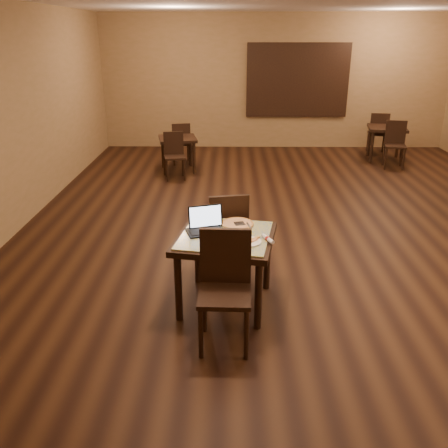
{
  "coord_description": "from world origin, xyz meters",
  "views": [
    {
      "loc": [
        -1.04,
        -6.36,
        2.59
      ],
      "look_at": [
        -1.1,
        -2.08,
        0.85
      ],
      "focal_mm": 38.0,
      "sensor_mm": 36.0,
      "label": 1
    }
  ],
  "objects_px": {
    "tiled_table": "(225,244)",
    "laptop": "(205,225)",
    "chair_main_near": "(225,282)",
    "other_table_a": "(387,133)",
    "other_table_a_chair_far": "(378,131)",
    "other_table_a_chair_near": "(395,141)",
    "other_table_b": "(178,143)",
    "pizza_pan": "(237,225)",
    "chair_main_far": "(227,230)",
    "other_table_b_chair_near": "(174,152)",
    "other_table_b_chair_far": "(181,141)"
  },
  "relations": [
    {
      "from": "laptop",
      "to": "other_table_b",
      "type": "distance_m",
      "value": 4.97
    },
    {
      "from": "other_table_a",
      "to": "other_table_b",
      "type": "distance_m",
      "value": 4.45
    },
    {
      "from": "pizza_pan",
      "to": "other_table_a_chair_near",
      "type": "bearing_deg",
      "value": 57.38
    },
    {
      "from": "tiled_table",
      "to": "other_table_b",
      "type": "xyz_separation_m",
      "value": [
        -0.99,
        5.01,
        -0.11
      ]
    },
    {
      "from": "chair_main_far",
      "to": "pizza_pan",
      "type": "bearing_deg",
      "value": 95.28
    },
    {
      "from": "laptop",
      "to": "other_table_b",
      "type": "height_order",
      "value": "laptop"
    },
    {
      "from": "other_table_a_chair_near",
      "to": "other_table_a_chair_far",
      "type": "bearing_deg",
      "value": 101.78
    },
    {
      "from": "chair_main_near",
      "to": "other_table_a_chair_near",
      "type": "distance_m",
      "value": 6.85
    },
    {
      "from": "other_table_a_chair_far",
      "to": "tiled_table",
      "type": "bearing_deg",
      "value": 72.67
    },
    {
      "from": "tiled_table",
      "to": "pizza_pan",
      "type": "distance_m",
      "value": 0.29
    },
    {
      "from": "tiled_table",
      "to": "chair_main_near",
      "type": "xyz_separation_m",
      "value": [
        0.0,
        -0.61,
        -0.08
      ]
    },
    {
      "from": "other_table_a",
      "to": "other_table_b_chair_near",
      "type": "xyz_separation_m",
      "value": [
        -4.38,
        -1.38,
        -0.11
      ]
    },
    {
      "from": "other_table_a_chair_far",
      "to": "other_table_b_chair_near",
      "type": "xyz_separation_m",
      "value": [
        -4.37,
        -1.93,
        -0.04
      ]
    },
    {
      "from": "other_table_a_chair_near",
      "to": "other_table_b",
      "type": "xyz_separation_m",
      "value": [
        -4.38,
        -0.34,
        0.03
      ]
    },
    {
      "from": "chair_main_near",
      "to": "pizza_pan",
      "type": "height_order",
      "value": "chair_main_near"
    },
    {
      "from": "pizza_pan",
      "to": "other_table_a_chair_near",
      "type": "xyz_separation_m",
      "value": [
        3.27,
        5.11,
        -0.24
      ]
    },
    {
      "from": "other_table_a_chair_near",
      "to": "other_table_b_chair_far",
      "type": "distance_m",
      "value": 4.37
    },
    {
      "from": "tiled_table",
      "to": "other_table_b_chair_far",
      "type": "height_order",
      "value": "other_table_b_chair_far"
    },
    {
      "from": "tiled_table",
      "to": "pizza_pan",
      "type": "relative_size",
      "value": 3.27
    },
    {
      "from": "other_table_a_chair_near",
      "to": "other_table_b_chair_near",
      "type": "xyz_separation_m",
      "value": [
        -4.39,
        -0.84,
        -0.04
      ]
    },
    {
      "from": "chair_main_far",
      "to": "other_table_a_chair_far",
      "type": "height_order",
      "value": "chair_main_far"
    },
    {
      "from": "tiled_table",
      "to": "other_table_b",
      "type": "bearing_deg",
      "value": 111.38
    },
    {
      "from": "other_table_b_chair_far",
      "to": "other_table_b_chair_near",
      "type": "bearing_deg",
      "value": 77.29
    },
    {
      "from": "pizza_pan",
      "to": "other_table_b",
      "type": "relative_size",
      "value": 0.39
    },
    {
      "from": "laptop",
      "to": "other_table_a",
      "type": "bearing_deg",
      "value": 40.97
    },
    {
      "from": "other_table_a",
      "to": "other_table_b",
      "type": "bearing_deg",
      "value": -158.34
    },
    {
      "from": "other_table_a_chair_near",
      "to": "other_table_b",
      "type": "height_order",
      "value": "other_table_a_chair_near"
    },
    {
      "from": "chair_main_near",
      "to": "chair_main_far",
      "type": "xyz_separation_m",
      "value": [
        0.01,
        1.22,
        -0.03
      ]
    },
    {
      "from": "tiled_table",
      "to": "other_table_a_chair_near",
      "type": "xyz_separation_m",
      "value": [
        3.39,
        5.35,
        -0.13
      ]
    },
    {
      "from": "chair_main_near",
      "to": "chair_main_far",
      "type": "relative_size",
      "value": 1.04
    },
    {
      "from": "other_table_b",
      "to": "chair_main_near",
      "type": "bearing_deg",
      "value": -91.03
    },
    {
      "from": "tiled_table",
      "to": "other_table_b_chair_near",
      "type": "distance_m",
      "value": 4.62
    },
    {
      "from": "chair_main_far",
      "to": "other_table_a_chair_near",
      "type": "relative_size",
      "value": 1.06
    },
    {
      "from": "pizza_pan",
      "to": "other_table_a_chair_near",
      "type": "distance_m",
      "value": 6.07
    },
    {
      "from": "other_table_b",
      "to": "other_table_b_chair_near",
      "type": "xyz_separation_m",
      "value": [
        -0.01,
        -0.5,
        -0.07
      ]
    },
    {
      "from": "other_table_a",
      "to": "laptop",
      "type": "bearing_deg",
      "value": -111.46
    },
    {
      "from": "other_table_b",
      "to": "laptop",
      "type": "bearing_deg",
      "value": -91.89
    },
    {
      "from": "pizza_pan",
      "to": "other_table_a",
      "type": "distance_m",
      "value": 6.52
    },
    {
      "from": "other_table_a",
      "to": "other_table_b_chair_far",
      "type": "distance_m",
      "value": 4.37
    },
    {
      "from": "other_table_a_chair_far",
      "to": "other_table_b_chair_near",
      "type": "bearing_deg",
      "value": 34.08
    },
    {
      "from": "tiled_table",
      "to": "chair_main_near",
      "type": "relative_size",
      "value": 1.03
    },
    {
      "from": "tiled_table",
      "to": "chair_main_near",
      "type": "height_order",
      "value": "chair_main_near"
    },
    {
      "from": "tiled_table",
      "to": "other_table_a",
      "type": "bearing_deg",
      "value": 70.38
    },
    {
      "from": "other_table_a_chair_far",
      "to": "other_table_b_chair_far",
      "type": "distance_m",
      "value": 4.43
    },
    {
      "from": "other_table_a_chair_far",
      "to": "other_table_a",
      "type": "bearing_deg",
      "value": 101.78
    },
    {
      "from": "other_table_a",
      "to": "other_table_a_chair_far",
      "type": "distance_m",
      "value": 0.55
    },
    {
      "from": "laptop",
      "to": "pizza_pan",
      "type": "relative_size",
      "value": 1.23
    },
    {
      "from": "tiled_table",
      "to": "laptop",
      "type": "xyz_separation_m",
      "value": [
        -0.2,
        0.11,
        0.16
      ]
    },
    {
      "from": "chair_main_near",
      "to": "other_table_a_chair_far",
      "type": "distance_m",
      "value": 7.8
    },
    {
      "from": "chair_main_far",
      "to": "other_table_a_chair_far",
      "type": "distance_m",
      "value": 6.71
    }
  ]
}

